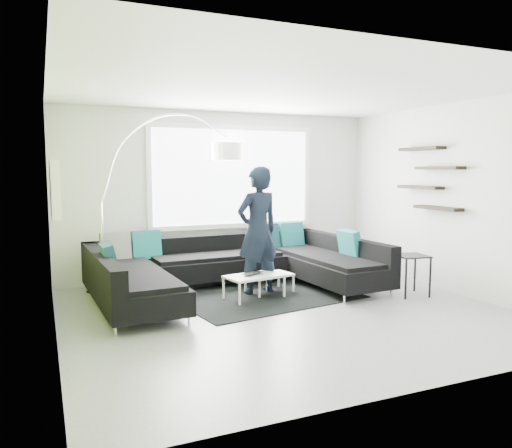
{
  "coord_description": "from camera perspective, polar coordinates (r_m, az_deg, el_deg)",
  "views": [
    {
      "loc": [
        -2.84,
        -5.59,
        1.82
      ],
      "look_at": [
        -0.04,
        0.9,
        1.05
      ],
      "focal_mm": 35.0,
      "sensor_mm": 36.0,
      "label": 1
    }
  ],
  "objects": [
    {
      "name": "room_shell",
      "position": [
        6.47,
        3.08,
        6.09
      ],
      "size": [
        5.54,
        5.04,
        2.82
      ],
      "color": "silver",
      "rests_on": "ground"
    },
    {
      "name": "arc_lamp",
      "position": [
        7.55,
        -17.32,
        2.4
      ],
      "size": [
        2.71,
        1.54,
        2.72
      ],
      "primitive_type": null,
      "rotation": [
        0.0,
        0.0,
        0.2
      ],
      "color": "silver",
      "rests_on": "ground"
    },
    {
      "name": "sectional_sofa",
      "position": [
        7.35,
        -2.26,
        -5.09
      ],
      "size": [
        4.14,
        2.69,
        0.87
      ],
      "rotation": [
        0.0,
        0.0,
        0.05
      ],
      "color": "black",
      "rests_on": "ground"
    },
    {
      "name": "person",
      "position": [
        7.31,
        0.2,
        -0.76
      ],
      "size": [
        0.85,
        0.7,
        1.87
      ],
      "primitive_type": "imported",
      "rotation": [
        0.0,
        0.0,
        3.33
      ],
      "color": "black",
      "rests_on": "ground"
    },
    {
      "name": "laptop",
      "position": [
        7.09,
        -0.06,
        -5.75
      ],
      "size": [
        0.53,
        0.5,
        0.03
      ],
      "primitive_type": "imported",
      "rotation": [
        0.0,
        0.0,
        0.45
      ],
      "color": "black",
      "rests_on": "coffee_table"
    },
    {
      "name": "side_table",
      "position": [
        7.63,
        17.24,
        -5.61
      ],
      "size": [
        0.49,
        0.49,
        0.59
      ],
      "primitive_type": "cube",
      "rotation": [
        0.0,
        0.0,
        -0.15
      ],
      "color": "black",
      "rests_on": "ground"
    },
    {
      "name": "ground",
      "position": [
        6.53,
        3.5,
        -10.01
      ],
      "size": [
        5.5,
        5.5,
        0.0
      ],
      "primitive_type": "plane",
      "color": "gray",
      "rests_on": "ground"
    },
    {
      "name": "rug",
      "position": [
        7.32,
        0.86,
        -8.15
      ],
      "size": [
        2.75,
        2.18,
        0.01
      ],
      "primitive_type": "cube",
      "rotation": [
        0.0,
        0.0,
        0.16
      ],
      "color": "black",
      "rests_on": "ground"
    },
    {
      "name": "coffee_table",
      "position": [
        7.29,
        0.7,
        -6.9
      ],
      "size": [
        1.14,
        0.8,
        0.34
      ],
      "primitive_type": "cube",
      "rotation": [
        0.0,
        0.0,
        0.2
      ],
      "color": "white",
      "rests_on": "ground"
    }
  ]
}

